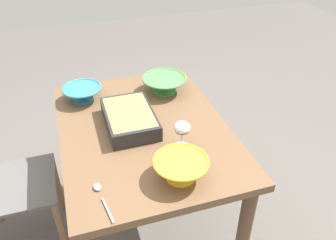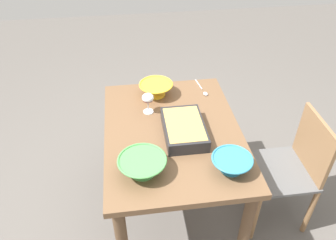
{
  "view_description": "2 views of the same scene",
  "coord_description": "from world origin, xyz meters",
  "px_view_note": "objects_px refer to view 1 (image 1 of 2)",
  "views": [
    {
      "loc": [
        1.41,
        -0.32,
        1.8
      ],
      "look_at": [
        0.09,
        0.1,
        0.84
      ],
      "focal_mm": 37.0,
      "sensor_mm": 36.0,
      "label": 1
    },
    {
      "loc": [
        -1.57,
        0.25,
        2.1
      ],
      "look_at": [
        0.07,
        0.02,
        0.79
      ],
      "focal_mm": 35.93,
      "sensor_mm": 36.0,
      "label": 2
    }
  ],
  "objects_px": {
    "dining_table": "(144,145)",
    "casserole_dish": "(129,118)",
    "wine_glass": "(182,129)",
    "small_bowl": "(82,93)",
    "serving_spoon": "(100,194)",
    "serving_bowl": "(164,84)",
    "mixing_bowl": "(181,168)"
  },
  "relations": [
    {
      "from": "casserole_dish",
      "to": "mixing_bowl",
      "type": "bearing_deg",
      "value": 15.15
    },
    {
      "from": "dining_table",
      "to": "serving_bowl",
      "type": "distance_m",
      "value": 0.42
    },
    {
      "from": "wine_glass",
      "to": "mixing_bowl",
      "type": "distance_m",
      "value": 0.21
    },
    {
      "from": "small_bowl",
      "to": "serving_bowl",
      "type": "bearing_deg",
      "value": 84.37
    },
    {
      "from": "wine_glass",
      "to": "small_bowl",
      "type": "xyz_separation_m",
      "value": [
        -0.58,
        -0.39,
        -0.06
      ]
    },
    {
      "from": "wine_glass",
      "to": "casserole_dish",
      "type": "height_order",
      "value": "wine_glass"
    },
    {
      "from": "dining_table",
      "to": "serving_bowl",
      "type": "height_order",
      "value": "serving_bowl"
    },
    {
      "from": "mixing_bowl",
      "to": "serving_bowl",
      "type": "height_order",
      "value": "mixing_bowl"
    },
    {
      "from": "mixing_bowl",
      "to": "small_bowl",
      "type": "xyz_separation_m",
      "value": [
        -0.77,
        -0.32,
        -0.01
      ]
    },
    {
      "from": "casserole_dish",
      "to": "small_bowl",
      "type": "relative_size",
      "value": 1.67
    },
    {
      "from": "casserole_dish",
      "to": "small_bowl",
      "type": "distance_m",
      "value": 0.38
    },
    {
      "from": "dining_table",
      "to": "casserole_dish",
      "type": "bearing_deg",
      "value": -124.27
    },
    {
      "from": "casserole_dish",
      "to": "serving_spoon",
      "type": "height_order",
      "value": "casserole_dish"
    },
    {
      "from": "dining_table",
      "to": "small_bowl",
      "type": "xyz_separation_m",
      "value": [
        -0.37,
        -0.26,
        0.17
      ]
    },
    {
      "from": "casserole_dish",
      "to": "mixing_bowl",
      "type": "height_order",
      "value": "mixing_bowl"
    },
    {
      "from": "casserole_dish",
      "to": "small_bowl",
      "type": "bearing_deg",
      "value": -148.17
    },
    {
      "from": "mixing_bowl",
      "to": "small_bowl",
      "type": "relative_size",
      "value": 1.07
    },
    {
      "from": "wine_glass",
      "to": "dining_table",
      "type": "bearing_deg",
      "value": -147.92
    },
    {
      "from": "small_bowl",
      "to": "serving_spoon",
      "type": "relative_size",
      "value": 1.0
    },
    {
      "from": "serving_bowl",
      "to": "serving_spoon",
      "type": "height_order",
      "value": "serving_bowl"
    },
    {
      "from": "small_bowl",
      "to": "serving_spoon",
      "type": "height_order",
      "value": "small_bowl"
    },
    {
      "from": "casserole_dish",
      "to": "serving_spoon",
      "type": "bearing_deg",
      "value": -26.45
    },
    {
      "from": "serving_spoon",
      "to": "wine_glass",
      "type": "bearing_deg",
      "value": 114.7
    },
    {
      "from": "wine_glass",
      "to": "small_bowl",
      "type": "distance_m",
      "value": 0.7
    },
    {
      "from": "dining_table",
      "to": "serving_bowl",
      "type": "bearing_deg",
      "value": 146.55
    },
    {
      "from": "dining_table",
      "to": "mixing_bowl",
      "type": "height_order",
      "value": "mixing_bowl"
    },
    {
      "from": "small_bowl",
      "to": "serving_spoon",
      "type": "distance_m",
      "value": 0.77
    },
    {
      "from": "casserole_dish",
      "to": "serving_spoon",
      "type": "relative_size",
      "value": 1.66
    },
    {
      "from": "serving_bowl",
      "to": "serving_spoon",
      "type": "bearing_deg",
      "value": -34.38
    },
    {
      "from": "small_bowl",
      "to": "dining_table",
      "type": "bearing_deg",
      "value": 35.67
    },
    {
      "from": "serving_spoon",
      "to": "small_bowl",
      "type": "bearing_deg",
      "value": 178.59
    },
    {
      "from": "mixing_bowl",
      "to": "serving_spoon",
      "type": "bearing_deg",
      "value": -90.23
    }
  ]
}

